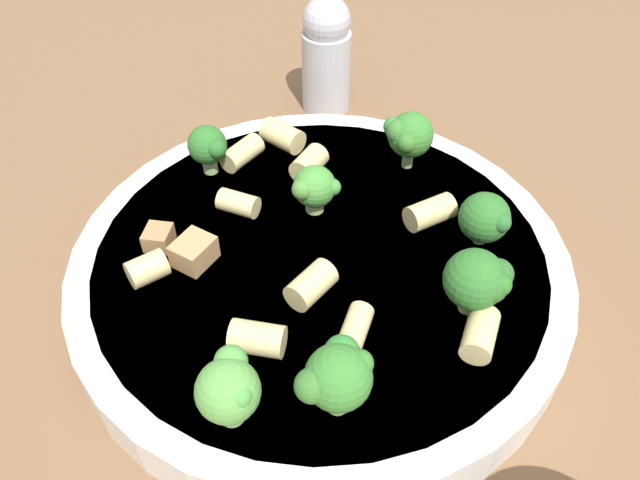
% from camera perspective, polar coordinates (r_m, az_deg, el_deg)
% --- Properties ---
extents(ground_plane, '(2.00, 2.00, 0.00)m').
position_cam_1_polar(ground_plane, '(0.39, -0.00, -4.26)').
color(ground_plane, brown).
extents(pasta_bowl, '(0.29, 0.29, 0.03)m').
position_cam_1_polar(pasta_bowl, '(0.37, -0.00, -2.45)').
color(pasta_bowl, silver).
rests_on(pasta_bowl, ground_plane).
extents(broccoli_floret_0, '(0.03, 0.03, 0.04)m').
position_cam_1_polar(broccoli_floret_0, '(0.28, -8.32, -13.30)').
color(broccoli_floret_0, '#93B766').
rests_on(broccoli_floret_0, pasta_bowl).
extents(broccoli_floret_1, '(0.03, 0.03, 0.03)m').
position_cam_1_polar(broccoli_floret_1, '(0.41, -10.25, 8.37)').
color(broccoli_floret_1, '#9EC175').
rests_on(broccoli_floret_1, pasta_bowl).
extents(broccoli_floret_2, '(0.03, 0.03, 0.04)m').
position_cam_1_polar(broccoli_floret_2, '(0.33, 14.34, -3.60)').
color(broccoli_floret_2, '#93B766').
rests_on(broccoli_floret_2, pasta_bowl).
extents(broccoli_floret_3, '(0.03, 0.03, 0.03)m').
position_cam_1_polar(broccoli_floret_3, '(0.38, -0.55, 4.80)').
color(broccoli_floret_3, '#9EC175').
rests_on(broccoli_floret_3, pasta_bowl).
extents(broccoli_floret_4, '(0.03, 0.04, 0.04)m').
position_cam_1_polar(broccoli_floret_4, '(0.28, 1.59, -12.29)').
color(broccoli_floret_4, '#84AD60').
rests_on(broccoli_floret_4, pasta_bowl).
extents(broccoli_floret_5, '(0.03, 0.03, 0.03)m').
position_cam_1_polar(broccoli_floret_5, '(0.37, 14.82, 2.00)').
color(broccoli_floret_5, '#84AD60').
rests_on(broccoli_floret_5, pasta_bowl).
extents(broccoli_floret_6, '(0.03, 0.03, 0.04)m').
position_cam_1_polar(broccoli_floret_6, '(0.41, 8.04, 9.50)').
color(broccoli_floret_6, '#84AD60').
rests_on(broccoli_floret_6, pasta_bowl).
extents(rigatoni_0, '(0.03, 0.03, 0.02)m').
position_cam_1_polar(rigatoni_0, '(0.33, 14.43, -8.33)').
color(rigatoni_0, '#E0C67F').
rests_on(rigatoni_0, pasta_bowl).
extents(rigatoni_1, '(0.02, 0.02, 0.02)m').
position_cam_1_polar(rigatoni_1, '(0.36, -15.52, -2.55)').
color(rigatoni_1, '#E0C67F').
rests_on(rigatoni_1, pasta_bowl).
extents(rigatoni_2, '(0.03, 0.03, 0.02)m').
position_cam_1_polar(rigatoni_2, '(0.31, -5.75, -8.95)').
color(rigatoni_2, '#E0C67F').
rests_on(rigatoni_2, pasta_bowl).
extents(rigatoni_3, '(0.02, 0.03, 0.02)m').
position_cam_1_polar(rigatoni_3, '(0.43, -7.13, 7.90)').
color(rigatoni_3, '#E0C67F').
rests_on(rigatoni_3, pasta_bowl).
extents(rigatoni_4, '(0.02, 0.03, 0.02)m').
position_cam_1_polar(rigatoni_4, '(0.34, -0.81, -4.13)').
color(rigatoni_4, '#E0C67F').
rests_on(rigatoni_4, pasta_bowl).
extents(rigatoni_5, '(0.02, 0.03, 0.02)m').
position_cam_1_polar(rigatoni_5, '(0.41, -1.00, 7.01)').
color(rigatoni_5, '#E0C67F').
rests_on(rigatoni_5, pasta_bowl).
extents(rigatoni_6, '(0.02, 0.03, 0.01)m').
position_cam_1_polar(rigatoni_6, '(0.32, 3.26, -8.04)').
color(rigatoni_6, '#E0C67F').
rests_on(rigatoni_6, pasta_bowl).
extents(rigatoni_7, '(0.03, 0.02, 0.02)m').
position_cam_1_polar(rigatoni_7, '(0.44, -3.45, 9.49)').
color(rigatoni_7, '#E0C67F').
rests_on(rigatoni_7, pasta_bowl).
extents(rigatoni_8, '(0.03, 0.02, 0.01)m').
position_cam_1_polar(rigatoni_8, '(0.39, -7.48, 3.35)').
color(rigatoni_8, '#E0C67F').
rests_on(rigatoni_8, pasta_bowl).
extents(rigatoni_9, '(0.02, 0.03, 0.02)m').
position_cam_1_polar(rigatoni_9, '(0.38, 10.03, 2.51)').
color(rigatoni_9, '#E0C67F').
rests_on(rigatoni_9, pasta_bowl).
extents(chicken_chunk_0, '(0.02, 0.02, 0.01)m').
position_cam_1_polar(chicken_chunk_0, '(0.38, -14.55, 0.22)').
color(chicken_chunk_0, '#A87A4C').
rests_on(chicken_chunk_0, pasta_bowl).
extents(chicken_chunk_1, '(0.02, 0.03, 0.02)m').
position_cam_1_polar(chicken_chunk_1, '(0.36, -11.46, -1.06)').
color(chicken_chunk_1, tan).
rests_on(chicken_chunk_1, pasta_bowl).
extents(pepper_shaker, '(0.04, 0.04, 0.09)m').
position_cam_1_polar(pepper_shaker, '(0.52, 0.58, 16.57)').
color(pepper_shaker, '#B2B2B7').
rests_on(pepper_shaker, ground_plane).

